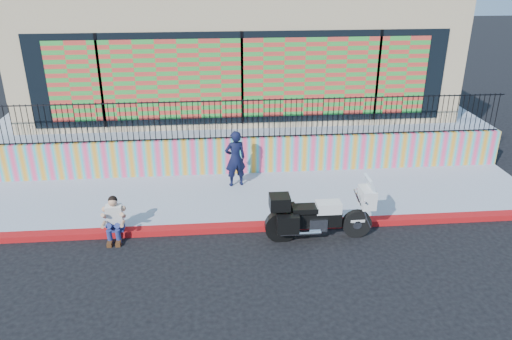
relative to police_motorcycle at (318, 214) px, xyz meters
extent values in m
plane|color=black|center=(-1.47, 0.56, -0.66)|extent=(90.00, 90.00, 0.00)
cube|color=#9D0B17|center=(-1.47, 0.56, -0.59)|extent=(16.00, 0.30, 0.15)
cube|color=gray|center=(-1.47, 2.21, -0.59)|extent=(16.00, 3.00, 0.15)
cube|color=#FF4377|center=(-1.47, 3.81, 0.04)|extent=(16.00, 0.20, 1.10)
cube|color=gray|center=(-1.47, 8.91, -0.04)|extent=(16.00, 10.00, 1.25)
cube|color=#C5B383|center=(-1.47, 8.71, 2.59)|extent=(14.00, 8.00, 4.00)
cube|color=black|center=(-1.47, 4.69, 2.19)|extent=(12.60, 0.04, 2.80)
cube|color=red|center=(-1.47, 4.66, 2.19)|extent=(11.48, 0.02, 2.40)
cylinder|color=black|center=(0.96, 0.00, -0.31)|extent=(0.71, 0.15, 0.71)
cylinder|color=black|center=(-0.86, 0.00, -0.31)|extent=(0.71, 0.15, 0.71)
cube|color=black|center=(0.05, 0.00, -0.12)|extent=(1.02, 0.30, 0.37)
cube|color=silver|center=(0.00, 0.00, -0.23)|extent=(0.43, 0.37, 0.32)
cube|color=silver|center=(0.24, 0.00, 0.18)|extent=(0.59, 0.34, 0.26)
cube|color=black|center=(-0.33, 0.00, 0.16)|extent=(0.59, 0.37, 0.13)
cube|color=silver|center=(1.16, 0.00, 0.39)|extent=(0.32, 0.56, 0.45)
cube|color=silver|center=(1.20, 0.00, 0.74)|extent=(0.20, 0.49, 0.36)
cube|color=black|center=(-0.92, 0.00, 0.36)|extent=(0.47, 0.45, 0.32)
cube|color=black|center=(-0.76, -0.32, -0.07)|extent=(0.52, 0.19, 0.43)
cube|color=black|center=(-0.76, 0.32, -0.07)|extent=(0.52, 0.19, 0.43)
cube|color=silver|center=(0.96, 0.00, -0.20)|extent=(0.34, 0.17, 0.06)
imported|color=black|center=(-1.80, 2.89, 0.31)|extent=(0.68, 0.52, 1.65)
cube|color=navy|center=(-4.82, 0.57, -0.42)|extent=(0.36, 0.28, 0.18)
cube|color=silver|center=(-4.82, 0.53, -0.07)|extent=(0.38, 0.27, 0.54)
sphere|color=tan|center=(-4.82, 0.49, 0.29)|extent=(0.21, 0.21, 0.21)
cube|color=#472814|center=(-4.92, 0.13, -0.61)|extent=(0.11, 0.26, 0.10)
cube|color=#472814|center=(-4.72, 0.13, -0.61)|extent=(0.11, 0.26, 0.10)
camera|label=1|loc=(-2.38, -10.23, 5.63)|focal=35.00mm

